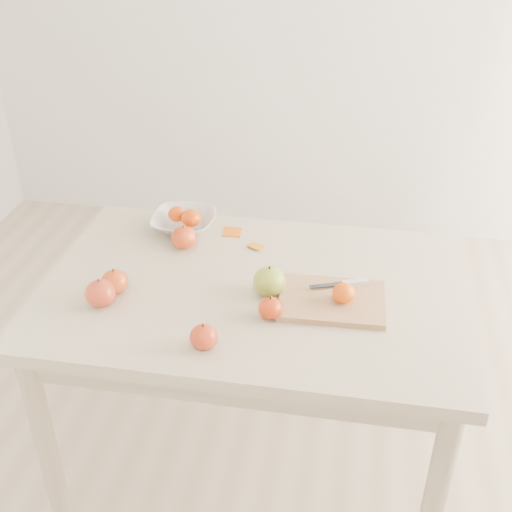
# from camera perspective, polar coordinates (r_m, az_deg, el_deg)

# --- Properties ---
(ground) EXTENTS (3.50, 3.50, 0.00)m
(ground) POSITION_cam_1_polar(r_m,az_deg,el_deg) (2.34, -0.22, -18.00)
(ground) COLOR #C6B293
(ground) RESTS_ON ground
(table) EXTENTS (1.20, 0.80, 0.75)m
(table) POSITION_cam_1_polar(r_m,az_deg,el_deg) (1.89, -0.26, -5.14)
(table) COLOR beige
(table) RESTS_ON ground
(cutting_board) EXTENTS (0.29, 0.22, 0.02)m
(cutting_board) POSITION_cam_1_polar(r_m,az_deg,el_deg) (1.77, 6.76, -3.95)
(cutting_board) COLOR tan
(cutting_board) RESTS_ON table
(board_tangerine) EXTENTS (0.06, 0.06, 0.05)m
(board_tangerine) POSITION_cam_1_polar(r_m,az_deg,el_deg) (1.74, 7.79, -3.27)
(board_tangerine) COLOR orange
(board_tangerine) RESTS_ON cutting_board
(fruit_bowl) EXTENTS (0.21, 0.21, 0.05)m
(fruit_bowl) POSITION_cam_1_polar(r_m,az_deg,el_deg) (2.12, -6.44, 3.01)
(fruit_bowl) COLOR silver
(fruit_bowl) RESTS_ON table
(bowl_tangerine_near) EXTENTS (0.06, 0.06, 0.05)m
(bowl_tangerine_near) POSITION_cam_1_polar(r_m,az_deg,el_deg) (2.12, -7.05, 3.73)
(bowl_tangerine_near) COLOR #CF4207
(bowl_tangerine_near) RESTS_ON fruit_bowl
(bowl_tangerine_far) EXTENTS (0.06, 0.06, 0.06)m
(bowl_tangerine_far) POSITION_cam_1_polar(r_m,az_deg,el_deg) (2.08, -5.79, 3.37)
(bowl_tangerine_far) COLOR #E24108
(bowl_tangerine_far) RESTS_ON fruit_bowl
(orange_peel_a) EXTENTS (0.06, 0.05, 0.01)m
(orange_peel_a) POSITION_cam_1_polar(r_m,az_deg,el_deg) (2.09, -2.15, 2.04)
(orange_peel_a) COLOR #DC5C0F
(orange_peel_a) RESTS_ON table
(orange_peel_b) EXTENTS (0.06, 0.05, 0.01)m
(orange_peel_b) POSITION_cam_1_polar(r_m,az_deg,el_deg) (2.01, -0.06, 0.83)
(orange_peel_b) COLOR orange
(orange_peel_b) RESTS_ON table
(paring_knife) EXTENTS (0.17, 0.07, 0.01)m
(paring_knife) POSITION_cam_1_polar(r_m,az_deg,el_deg) (1.82, 8.41, -2.40)
(paring_knife) COLOR silver
(paring_knife) RESTS_ON cutting_board
(apple_green) EXTENTS (0.09, 0.09, 0.08)m
(apple_green) POSITION_cam_1_polar(r_m,az_deg,el_deg) (1.78, 1.18, -2.26)
(apple_green) COLOR olive
(apple_green) RESTS_ON table
(apple_red_c) EXTENTS (0.07, 0.07, 0.06)m
(apple_red_c) POSITION_cam_1_polar(r_m,az_deg,el_deg) (1.60, -4.67, -7.16)
(apple_red_c) COLOR #A11C11
(apple_red_c) RESTS_ON table
(apple_red_b) EXTENTS (0.08, 0.08, 0.07)m
(apple_red_b) POSITION_cam_1_polar(r_m,az_deg,el_deg) (1.83, -12.46, -2.24)
(apple_red_b) COLOR #A71B06
(apple_red_b) RESTS_ON table
(apple_red_d) EXTENTS (0.08, 0.08, 0.08)m
(apple_red_d) POSITION_cam_1_polar(r_m,az_deg,el_deg) (1.79, -13.67, -3.24)
(apple_red_d) COLOR #9F0916
(apple_red_d) RESTS_ON table
(apple_red_a) EXTENTS (0.08, 0.08, 0.07)m
(apple_red_a) POSITION_cam_1_polar(r_m,az_deg,el_deg) (2.01, -6.43, 1.64)
(apple_red_a) COLOR #A5050D
(apple_red_a) RESTS_ON table
(apple_red_e) EXTENTS (0.07, 0.07, 0.06)m
(apple_red_e) POSITION_cam_1_polar(r_m,az_deg,el_deg) (1.70, 1.30, -4.66)
(apple_red_e) COLOR #941208
(apple_red_e) RESTS_ON table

